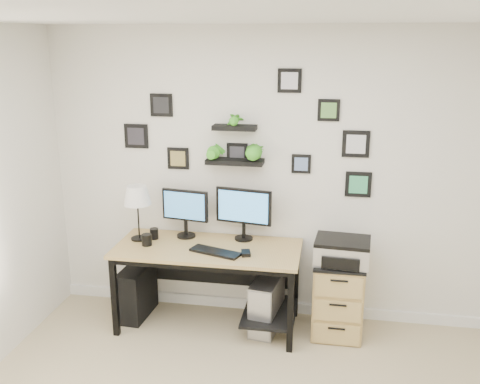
% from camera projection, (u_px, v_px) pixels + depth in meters
% --- Properties ---
extents(room, '(4.00, 4.00, 4.00)m').
position_uv_depth(room, '(268.00, 305.00, 5.06)').
color(room, '#C2B28A').
rests_on(room, ground).
extents(desk, '(1.60, 0.70, 0.75)m').
position_uv_depth(desk, '(213.00, 259.00, 4.67)').
color(desk, tan).
rests_on(desk, ground).
extents(monitor_left, '(0.43, 0.19, 0.44)m').
position_uv_depth(monitor_left, '(185.00, 210.00, 4.77)').
color(monitor_left, black).
rests_on(monitor_left, desk).
extents(monitor_right, '(0.50, 0.19, 0.47)m').
position_uv_depth(monitor_right, '(244.00, 210.00, 4.70)').
color(monitor_right, black).
rests_on(monitor_right, desk).
extents(keyboard, '(0.46, 0.27, 0.02)m').
position_uv_depth(keyboard, '(215.00, 252.00, 4.47)').
color(keyboard, black).
rests_on(keyboard, desk).
extents(mouse, '(0.10, 0.13, 0.03)m').
position_uv_depth(mouse, '(246.00, 253.00, 4.43)').
color(mouse, black).
rests_on(mouse, desk).
extents(table_lamp, '(0.24, 0.24, 0.50)m').
position_uv_depth(table_lamp, '(137.00, 197.00, 4.68)').
color(table_lamp, black).
rests_on(table_lamp, desk).
extents(mug, '(0.09, 0.09, 0.10)m').
position_uv_depth(mug, '(147.00, 240.00, 4.63)').
color(mug, black).
rests_on(mug, desk).
extents(pen_cup, '(0.08, 0.08, 0.10)m').
position_uv_depth(pen_cup, '(154.00, 234.00, 4.78)').
color(pen_cup, black).
rests_on(pen_cup, desk).
extents(pc_tower_black, '(0.24, 0.49, 0.47)m').
position_uv_depth(pc_tower_black, '(137.00, 291.00, 4.93)').
color(pc_tower_black, black).
rests_on(pc_tower_black, ground).
extents(pc_tower_grey, '(0.28, 0.50, 0.47)m').
position_uv_depth(pc_tower_grey, '(267.00, 304.00, 4.69)').
color(pc_tower_grey, gray).
rests_on(pc_tower_grey, ground).
extents(file_cabinet, '(0.43, 0.53, 0.67)m').
position_uv_depth(file_cabinet, '(337.00, 296.00, 4.63)').
color(file_cabinet, tan).
rests_on(file_cabinet, ground).
extents(printer, '(0.47, 0.40, 0.20)m').
position_uv_depth(printer, '(342.00, 251.00, 4.46)').
color(printer, silver).
rests_on(printer, file_cabinet).
extents(wall_decor, '(2.21, 0.18, 1.08)m').
position_uv_depth(wall_decor, '(242.00, 140.00, 4.60)').
color(wall_decor, black).
rests_on(wall_decor, ground).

